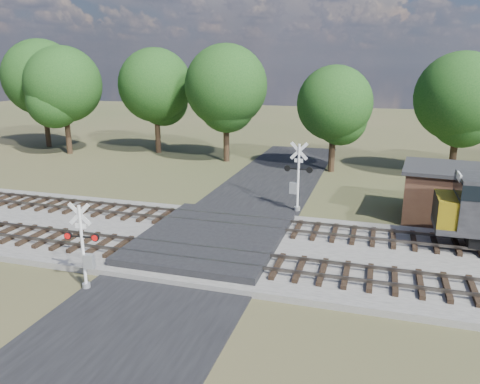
% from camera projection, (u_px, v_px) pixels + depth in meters
% --- Properties ---
extents(ground, '(160.00, 160.00, 0.00)m').
position_uv_depth(ground, '(209.00, 248.00, 23.92)').
color(ground, '#3F4B28').
rests_on(ground, ground).
extents(ballast_bed, '(140.00, 10.00, 0.30)m').
position_uv_depth(ballast_bed, '(416.00, 265.00, 21.57)').
color(ballast_bed, gray).
rests_on(ballast_bed, ground).
extents(road, '(7.00, 60.00, 0.08)m').
position_uv_depth(road, '(209.00, 247.00, 23.91)').
color(road, black).
rests_on(road, ground).
extents(crossing_panel, '(7.00, 9.00, 0.62)m').
position_uv_depth(crossing_panel, '(212.00, 239.00, 24.30)').
color(crossing_panel, '#262628').
rests_on(crossing_panel, ground).
extents(track_near, '(140.00, 2.60, 0.33)m').
position_uv_depth(track_near, '(258.00, 263.00, 21.10)').
color(track_near, black).
rests_on(track_near, ballast_bed).
extents(track_far, '(140.00, 2.60, 0.33)m').
position_uv_depth(track_far, '(281.00, 227.00, 25.71)').
color(track_far, black).
rests_on(track_far, ballast_bed).
extents(crossing_signal_near, '(1.53, 0.35, 3.79)m').
position_uv_depth(crossing_signal_near, '(85.00, 254.00, 19.13)').
color(crossing_signal_near, silver).
rests_on(crossing_signal_near, ground).
extents(crossing_signal_far, '(1.80, 0.39, 4.47)m').
position_uv_depth(crossing_signal_far, '(297.00, 183.00, 29.27)').
color(crossing_signal_far, silver).
rests_on(crossing_signal_far, ground).
extents(equipment_shed, '(5.18, 5.18, 3.25)m').
position_uv_depth(equipment_shed, '(444.00, 193.00, 27.86)').
color(equipment_shed, '#492C1F').
rests_on(equipment_shed, ground).
extents(treeline, '(78.53, 11.96, 11.84)m').
position_uv_depth(treeline, '(356.00, 90.00, 39.80)').
color(treeline, black).
rests_on(treeline, ground).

